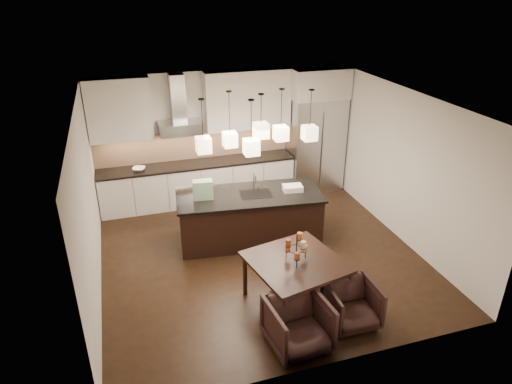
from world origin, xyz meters
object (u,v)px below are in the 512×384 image
object	(u,v)px
island_body	(249,218)
dining_table	(295,282)
armchair_right	(352,304)
refrigerator	(315,144)
armchair_left	(298,324)

from	to	relation	value
island_body	dining_table	distance (m)	2.03
island_body	armchair_right	distance (m)	2.78
refrigerator	dining_table	xyz separation A→B (m)	(-2.00, -3.85, -0.69)
refrigerator	dining_table	bearing A→B (deg)	-117.49
refrigerator	armchair_right	bearing A→B (deg)	-107.17
refrigerator	island_body	size ratio (longest dim) A/B	0.83
refrigerator	armchair_left	distance (m)	5.27
dining_table	armchair_right	distance (m)	0.90
armchair_left	island_body	bearing A→B (deg)	80.82
dining_table	refrigerator	bearing A→B (deg)	50.60
island_body	refrigerator	bearing A→B (deg)	47.48
refrigerator	dining_table	distance (m)	4.39
refrigerator	armchair_right	distance (m)	4.77
refrigerator	island_body	bearing A→B (deg)	-139.27
armchair_right	refrigerator	bearing A→B (deg)	74.01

